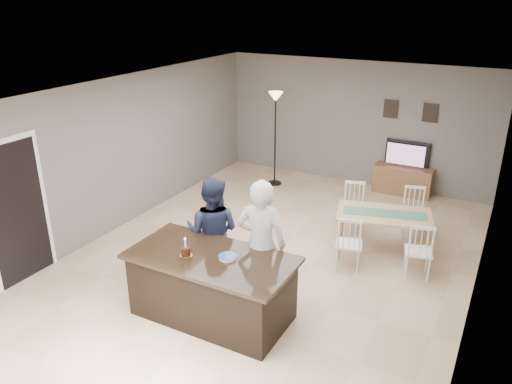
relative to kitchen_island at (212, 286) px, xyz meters
The scene contains 14 objects.
floor 1.86m from the kitchen_island, 90.00° to the left, with size 8.00×8.00×0.00m, color tan.
room_shell 2.18m from the kitchen_island, 90.00° to the left, with size 8.00×8.00×8.00m.
kitchen_island is the anchor object (origin of this frame).
tv_console 5.70m from the kitchen_island, 77.84° to the left, with size 1.20×0.40×0.60m, color brown.
television 5.78m from the kitchen_island, 77.99° to the left, with size 0.91×0.12×0.53m, color black.
tv_screen_glow 5.70m from the kitchen_island, 77.82° to the left, with size 0.78×0.78×0.00m, color #E24D19.
picture_frames 6.03m from the kitchen_island, 78.74° to the left, with size 1.10×0.02×0.38m.
doorway 3.14m from the kitchen_island, behind, with size 0.00×2.10×2.65m.
woman 0.84m from the kitchen_island, 51.81° to the left, with size 0.67×0.44×1.84m, color #B8B8BD.
man 0.91m from the kitchen_island, 121.58° to the left, with size 0.81×0.63×1.66m, color #1C233E.
birthday_cake 0.60m from the kitchen_island, 154.92° to the right, with size 0.16×0.16×0.25m.
plate_stack 0.51m from the kitchen_island, 14.68° to the left, with size 0.23×0.23×0.04m.
dining_table 3.18m from the kitchen_island, 61.71° to the left, with size 1.82×2.00×0.91m.
floor_lamp 5.14m from the kitchen_island, 106.88° to the left, with size 0.31×0.31×2.07m.
Camera 1 is at (3.15, -6.44, 4.04)m, focal length 35.00 mm.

